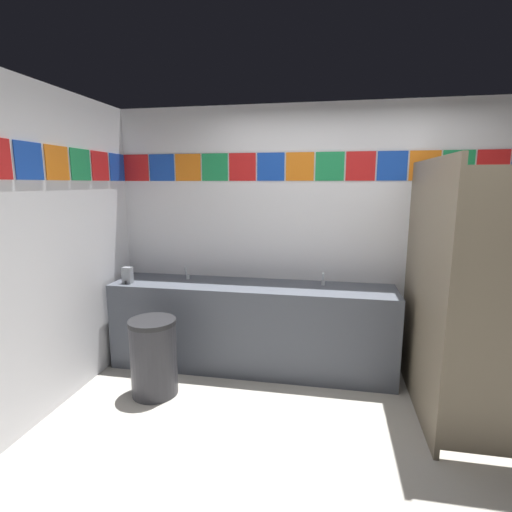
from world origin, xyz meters
The scene contains 10 objects.
ground_plane centered at (0.00, 0.00, 0.00)m, with size 9.97×9.97×0.00m, color #B2ADA3.
wall_back centered at (0.00, 1.53, 1.29)m, with size 4.53×0.09×2.56m.
wall_side centered at (-2.31, 0.00, 1.29)m, with size 0.09×2.98×2.56m.
vanity_counter centered at (-0.85, 1.21, 0.43)m, with size 2.73×0.57×0.85m.
faucet_left centered at (-1.53, 1.30, 0.90)m, with size 0.04×0.10×0.14m.
faucet_right centered at (-0.17, 1.30, 0.90)m, with size 0.04×0.10×0.14m.
soap_dispenser centered at (-2.05, 1.04, 0.93)m, with size 0.09×0.09×0.16m.
stall_divider centered at (0.80, 0.55, 1.00)m, with size 0.92×1.38×2.00m.
toilet centered at (1.08, 1.08, 0.30)m, with size 0.39×0.49×0.74m.
trash_bin centered at (-1.58, 0.56, 0.34)m, with size 0.40×0.40×0.67m.
Camera 1 is at (-0.12, -2.38, 1.81)m, focal length 27.51 mm.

